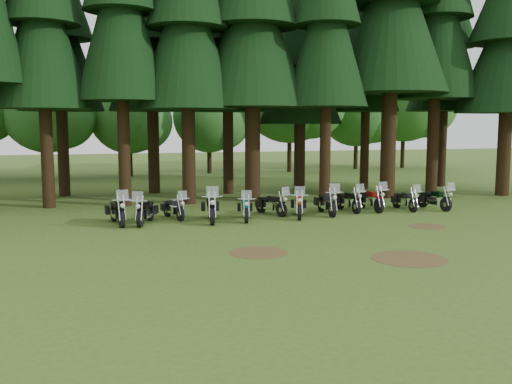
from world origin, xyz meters
TOP-DOWN VIEW (x-y plane):
  - ground at (0.00, 0.00)m, footprint 120.00×120.00m
  - pine_front_4 at (-3.21, 9.40)m, footprint 4.95×4.95m
  - pine_front_9 at (13.94, 7.83)m, footprint 5.44×5.44m
  - pine_back_1 at (-9.26, 14.35)m, footprint 4.52×4.52m
  - pine_back_2 at (-4.38, 14.40)m, footprint 4.85×4.85m
  - pine_back_3 at (-0.37, 12.94)m, footprint 4.35×4.35m
  - pine_back_4 at (4.04, 13.25)m, footprint 4.94×4.94m
  - pine_back_5 at (8.07, 12.86)m, footprint 3.94×3.94m
  - pine_back_6 at (13.36, 12.79)m, footprint 4.59×4.59m
  - decid_2 at (-10.43, 24.78)m, footprint 6.72×6.53m
  - decid_3 at (-4.71, 25.13)m, footprint 6.12×5.95m
  - decid_4 at (1.58, 26.32)m, footprint 5.93×5.76m
  - decid_5 at (8.29, 25.71)m, footprint 8.45×8.21m
  - decid_6 at (14.85, 27.01)m, footprint 7.06×6.86m
  - decid_7 at (19.46, 26.83)m, footprint 8.44×8.20m
  - dirt_patch_0 at (-3.00, -2.00)m, footprint 1.80×1.80m
  - dirt_patch_1 at (4.50, 0.50)m, footprint 1.40×1.40m
  - dirt_patch_2 at (1.00, -4.00)m, footprint 2.20×2.20m
  - motorcycle_0 at (-6.90, 4.25)m, footprint 0.62×2.36m
  - motorcycle_1 at (-5.84, 4.06)m, footprint 1.03×2.20m
  - motorcycle_2 at (-4.61, 4.97)m, footprint 0.75×2.00m
  - motorcycle_3 at (-3.26, 3.88)m, footprint 0.68×2.49m
  - motorcycle_4 at (-1.83, 3.83)m, footprint 0.73×2.14m
  - motorcycle_5 at (-0.41, 4.85)m, footprint 0.98×2.01m
  - motorcycle_6 at (0.52, 3.92)m, footprint 1.00×2.23m
  - motorcycle_7 at (1.94, 4.27)m, footprint 0.55×2.34m
  - motorcycle_8 at (3.20, 4.78)m, footprint 0.45×2.16m
  - motorcycle_9 at (4.27, 4.74)m, footprint 0.44×2.26m
  - motorcycle_10 at (5.88, 4.47)m, footprint 0.38×2.02m
  - motorcycle_11 at (7.29, 4.27)m, footprint 0.65×2.13m

SIDE VIEW (x-z plane):
  - ground at x=0.00m, z-range 0.00..0.00m
  - dirt_patch_0 at x=-3.00m, z-range 0.00..0.01m
  - dirt_patch_1 at x=4.50m, z-range 0.00..0.01m
  - dirt_patch_2 at x=1.00m, z-range 0.00..0.01m
  - motorcycle_2 at x=-4.61m, z-range -0.21..1.06m
  - motorcycle_10 at x=5.88m, z-range -0.21..1.06m
  - motorcycle_5 at x=-0.41m, z-range -0.22..1.08m
  - motorcycle_11 at x=7.29m, z-range -0.22..1.12m
  - motorcycle_4 at x=-1.83m, z-range -0.22..1.13m
  - motorcycle_8 at x=3.20m, z-range -0.22..1.13m
  - motorcycle_1 at x=-5.84m, z-range -0.23..1.18m
  - motorcycle_9 at x=4.27m, z-range -0.24..1.19m
  - motorcycle_6 at x=0.52m, z-range -0.24..1.19m
  - motorcycle_7 at x=1.94m, z-range -0.24..1.22m
  - motorcycle_0 at x=-6.90m, z-range -0.24..1.23m
  - motorcycle_3 at x=-3.26m, z-range -0.26..1.30m
  - decid_4 at x=1.58m, z-range 0.67..8.07m
  - decid_3 at x=-4.71m, z-range 0.69..8.34m
  - decid_2 at x=-10.43m, z-range 0.76..9.15m
  - decid_6 at x=14.85m, z-range 0.79..9.61m
  - decid_7 at x=19.46m, z-range 0.95..11.50m
  - decid_5 at x=8.29m, z-range 0.95..11.51m
  - pine_back_4 at x=4.04m, z-range 1.36..15.14m
  - pine_front_9 at x=13.94m, z-range 1.57..17.46m
  - pine_back_3 at x=-0.37m, z-range 1.60..17.80m
  - pine_back_1 at x=-9.26m, z-range 1.60..17.82m
  - pine_back_2 at x=-4.38m, z-range 1.61..17.91m
  - pine_back_5 at x=8.07m, z-range 1.61..17.94m
  - pine_front_4 at x=-3.21m, z-range 1.61..17.95m
  - pine_back_6 at x=13.36m, z-range 1.64..18.22m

